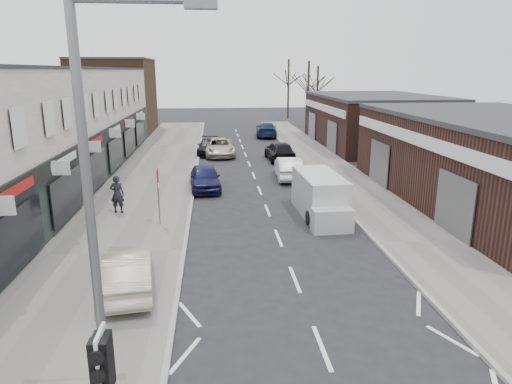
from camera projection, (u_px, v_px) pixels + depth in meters
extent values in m
cube|color=slate|center=(153.00, 177.00, 30.38)|extent=(5.50, 64.00, 0.12)
cube|color=slate|center=(336.00, 173.00, 31.50)|extent=(3.50, 64.00, 0.12)
cube|color=silver|center=(26.00, 130.00, 26.46)|extent=(8.00, 41.00, 7.10)
cube|color=#442D1D|center=(115.00, 97.00, 50.87)|extent=(8.00, 10.00, 8.00)
cube|color=#381F19|center=(505.00, 163.00, 23.85)|extent=(10.00, 18.00, 4.50)
cube|color=#381F19|center=(374.00, 121.00, 43.08)|extent=(10.00, 16.00, 4.50)
cube|color=silver|center=(103.00, 364.00, 6.83)|extent=(0.05, 0.55, 1.10)
cube|color=black|center=(101.00, 369.00, 6.72)|extent=(0.28, 0.22, 0.95)
cube|color=black|center=(104.00, 359.00, 6.95)|extent=(0.26, 0.20, 0.90)
cylinder|color=slate|center=(93.00, 245.00, 7.58)|extent=(0.16, 0.16, 8.00)
cylinder|color=slate|center=(132.00, 0.00, 6.68)|extent=(1.80, 0.10, 0.10)
cube|color=slate|center=(201.00, 5.00, 6.79)|extent=(0.50, 0.22, 0.12)
cylinder|color=slate|center=(159.00, 198.00, 20.56)|extent=(0.07, 0.07, 2.50)
cube|color=white|center=(159.00, 185.00, 20.41)|extent=(0.04, 0.45, 0.25)
cube|color=silver|center=(319.00, 194.00, 22.44)|extent=(2.00, 4.51, 2.03)
cube|color=silver|center=(332.00, 221.00, 20.05)|extent=(1.82, 0.84, 1.07)
cylinder|color=black|center=(309.00, 218.00, 21.04)|extent=(0.21, 0.68, 0.68)
cylinder|color=black|center=(344.00, 217.00, 21.19)|extent=(0.21, 0.68, 0.68)
cylinder|color=black|center=(297.00, 199.00, 24.03)|extent=(0.21, 0.68, 0.68)
cylinder|color=black|center=(327.00, 199.00, 24.18)|extent=(0.21, 0.68, 0.68)
imported|color=#B6AC92|center=(129.00, 270.00, 14.46)|extent=(1.97, 4.24, 1.35)
imported|color=black|center=(117.00, 194.00, 22.31)|extent=(0.74, 0.54, 1.88)
imported|color=#13143C|center=(205.00, 177.00, 27.21)|extent=(2.01, 4.40, 1.46)
imported|color=black|center=(209.00, 147.00, 38.76)|extent=(2.03, 4.54, 1.29)
imported|color=#B9B294|center=(219.00, 147.00, 37.99)|extent=(2.65, 5.29, 1.44)
imported|color=silver|center=(289.00, 168.00, 29.94)|extent=(1.76, 4.47, 1.45)
imported|color=black|center=(280.00, 151.00, 35.89)|extent=(2.12, 4.73, 1.58)
imported|color=#13203D|center=(266.00, 130.00, 48.91)|extent=(2.63, 5.47, 1.54)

